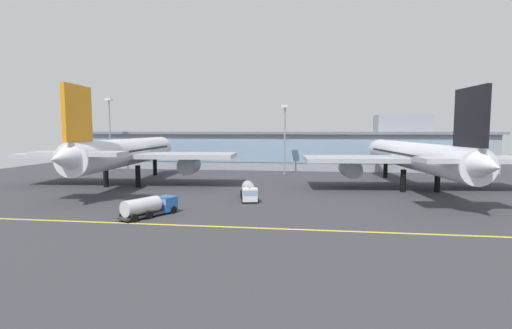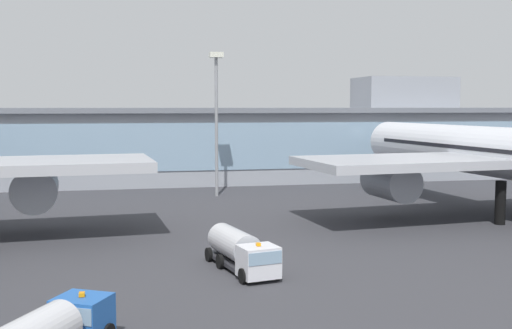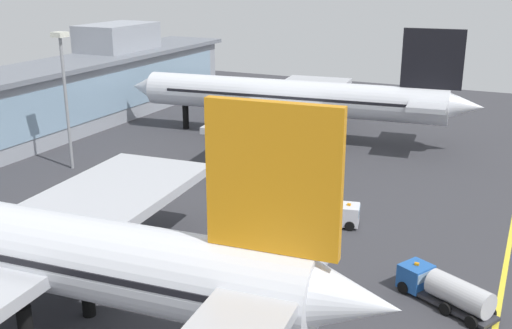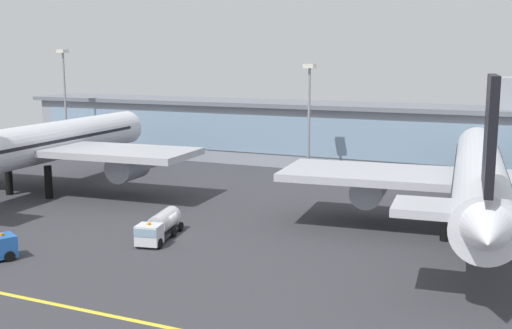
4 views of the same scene
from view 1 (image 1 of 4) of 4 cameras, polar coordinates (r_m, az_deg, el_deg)
The scene contains 9 objects.
ground_plane at distance 71.47m, azimuth -0.07°, elevation -4.97°, with size 180.00×180.00×0.00m, color #38383D.
taxiway_centreline_stripe at distance 50.27m, azimuth -3.69°, elevation -9.33°, with size 144.00×0.50×0.01m, color yellow.
terminal_building at distance 123.30m, azimuth 4.30°, elevation 2.33°, with size 131.05×14.00×17.26m.
airliner_near_left at distance 91.86m, azimuth -18.70°, elevation 1.68°, with size 49.81×58.71×20.30m.
airliner_near_right at distance 87.27m, azimuth 22.63°, elevation 1.09°, with size 47.23×61.04×19.11m.
fuel_tanker_truck at distance 58.10m, azimuth -15.49°, elevation -6.01°, with size 6.41×9.12×2.90m.
baggage_tug_near at distance 69.17m, azimuth -1.06°, elevation -4.04°, with size 4.55×9.35×2.90m.
apron_light_mast_west at distance 107.30m, azimuth 4.33°, elevation 5.47°, with size 1.80×1.80×19.53m.
apron_light_mast_centre at distance 125.61m, azimuth -21.07°, elevation 5.79°, with size 1.80×1.80×22.23m.
Camera 1 is at (9.99, -69.63, 12.60)m, focal length 26.72 mm.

